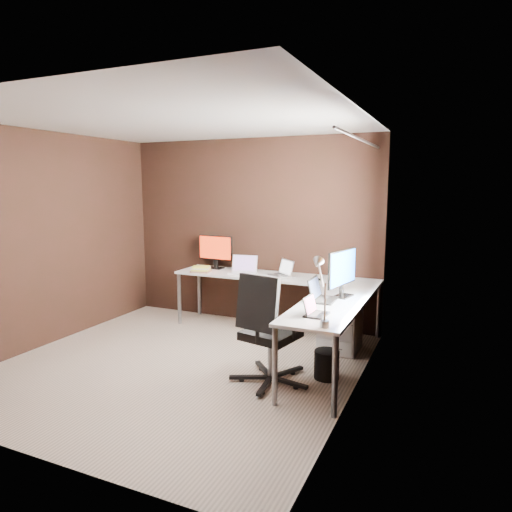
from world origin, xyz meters
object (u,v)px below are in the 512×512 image
Objects in this scene: drawer_pedestal at (340,324)px; laptop_white at (243,269)px; laptop_black_big at (320,295)px; office_chair at (268,351)px; monitor_left at (215,250)px; book_stack at (201,269)px; wastebasket at (327,364)px; monitor_right at (342,270)px; desk_lamp at (320,282)px; laptop_silver at (283,272)px; laptop_black_small at (314,311)px.

laptop_white reaches higher than drawer_pedestal.
laptop_black_big is 0.32× the size of office_chair.
monitor_left is 0.49× the size of office_chair.
wastebasket is (2.00, -1.00, -0.63)m from book_stack.
laptop_white is (-1.49, 0.75, -0.23)m from monitor_right.
desk_lamp is 1.12m from wastebasket.
laptop_silver is 2.07m from desk_lamp.
monitor_right is at bearing -76.34° from drawer_pedestal.
drawer_pedestal is at bearing 101.07° from desk_lamp.
laptop_black_small reaches higher than book_stack.
laptop_black_big is at bearing 110.35° from desk_lamp.
monitor_left is 0.40m from book_stack.
monitor_right is 1.14m from office_chair.
monitor_right is 1.71× the size of laptop_black_big.
office_chair is at bearing -41.02° from book_stack.
monitor_right is (1.99, -0.91, 0.02)m from monitor_left.
laptop_silver is 1.28m from laptop_black_big.
monitor_left is 1.53× the size of laptop_black_big.
laptop_black_small is at bearing -172.73° from monitor_right.
drawer_pedestal is at bearing 94.78° from wastebasket.
drawer_pedestal is at bearing 25.36° from monitor_right.
laptop_silver is (-0.94, 0.77, -0.23)m from monitor_right.
office_chair is at bearing -44.68° from monitor_left.
laptop_black_small reaches higher than drawer_pedestal.
monitor_left is at bearing 143.42° from office_chair.
wastebasket is (1.96, -1.33, -0.85)m from monitor_left.
wastebasket is at bearing -26.46° from book_stack.
laptop_black_small is (1.93, -1.69, -0.22)m from monitor_left.
drawer_pedestal is at bearing 5.46° from laptop_black_small.
office_chair reaches higher than laptop_silver.
laptop_white is 1.33× the size of wastebasket.
monitor_right is 1.56× the size of laptop_silver.
laptop_silver is at bearing -6.92° from laptop_white.
wastebasket is at bearing -1.28° from laptop_black_small.
desk_lamp reaches higher than laptop_silver.
laptop_black_small is at bearing 120.35° from desk_lamp.
monitor_left is at bearing 145.88° from wastebasket.
book_stack is (-2.03, 0.57, -0.24)m from monitor_right.
book_stack reaches higher than drawer_pedestal.
desk_lamp reaches higher than laptop_black_big.
laptop_black_big reaches higher than drawer_pedestal.
laptop_black_big is (-0.06, -0.66, 0.48)m from drawer_pedestal.
laptop_black_big is at bearing -23.55° from book_stack.
laptop_black_big is 0.61× the size of desk_lamp.
monitor_left is 1.39× the size of laptop_silver.
laptop_black_big is at bearing 125.83° from wastebasket.
laptop_silver is at bearing 127.46° from wastebasket.
drawer_pedestal is 2.32× the size of laptop_black_small.
laptop_white is at bearing 134.69° from office_chair.
office_chair is (-0.45, 0.03, -0.45)m from laptop_black_small.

